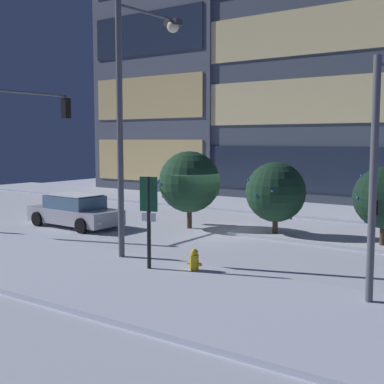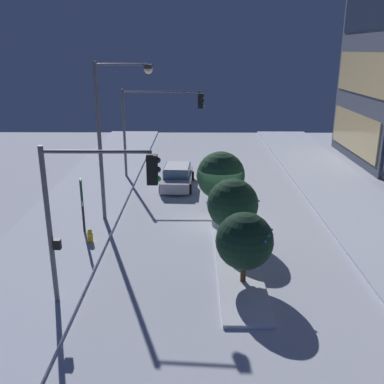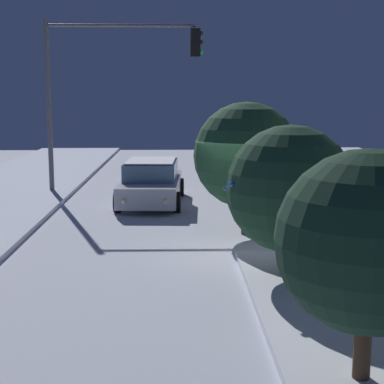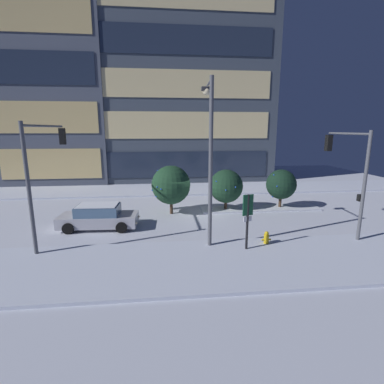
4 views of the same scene
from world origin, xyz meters
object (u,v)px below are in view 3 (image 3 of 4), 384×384
at_px(decorated_tree_right_of_median, 246,155).
at_px(street_lamp_arched, 2,14).
at_px(traffic_light_corner_near_left, 110,72).
at_px(car_near, 151,183).
at_px(decorated_tree_left_of_median, 290,189).
at_px(decorated_tree_median, 367,242).

bearing_deg(decorated_tree_right_of_median, street_lamp_arched, -72.53).
bearing_deg(traffic_light_corner_near_left, decorated_tree_right_of_median, -57.97).
relative_size(car_near, decorated_tree_left_of_median, 1.56).
xyz_separation_m(decorated_tree_left_of_median, decorated_tree_right_of_median, (-4.06, -0.36, 0.25)).
xyz_separation_m(car_near, traffic_light_corner_near_left, (-2.18, -1.54, 3.78)).
distance_m(traffic_light_corner_near_left, decorated_tree_median, 15.97).
height_order(street_lamp_arched, decorated_tree_right_of_median, street_lamp_arched).
distance_m(car_near, decorated_tree_left_of_median, 9.19).
bearing_deg(car_near, decorated_tree_median, 16.43).
bearing_deg(street_lamp_arched, decorated_tree_left_of_median, -17.11).
distance_m(car_near, decorated_tree_median, 13.30).
height_order(street_lamp_arched, decorated_tree_median, street_lamp_arched).
bearing_deg(decorated_tree_median, car_near, -166.28).
bearing_deg(traffic_light_corner_near_left, decorated_tree_median, -72.72).
relative_size(car_near, street_lamp_arched, 0.58).
relative_size(traffic_light_corner_near_left, decorated_tree_median, 2.10).
bearing_deg(car_near, decorated_tree_right_of_median, 33.11).
height_order(street_lamp_arched, decorated_tree_left_of_median, street_lamp_arched).
height_order(car_near, decorated_tree_left_of_median, decorated_tree_left_of_median).
xyz_separation_m(traffic_light_corner_near_left, decorated_tree_left_of_median, (10.78, 4.57, -2.64)).
bearing_deg(car_near, decorated_tree_left_of_median, 22.09).
bearing_deg(decorated_tree_median, traffic_light_corner_near_left, -162.72).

